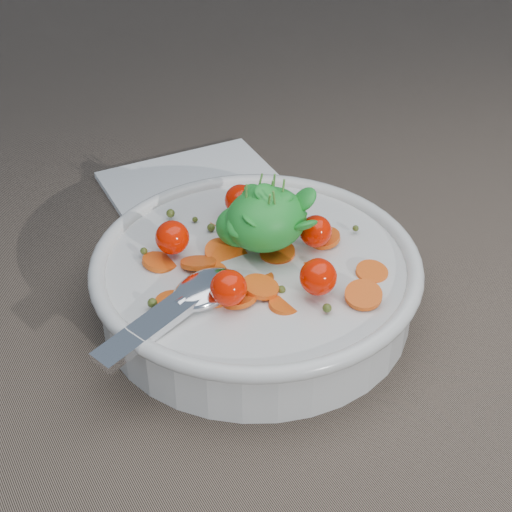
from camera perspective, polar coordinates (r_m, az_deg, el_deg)
ground at (r=0.59m, az=-2.27°, el=-3.95°), size 6.00×6.00×0.00m
bowl at (r=0.57m, az=-0.02°, el=-1.70°), size 0.26×0.24×0.10m
napkin at (r=0.73m, az=-4.27°, el=4.85°), size 0.16×0.14×0.01m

